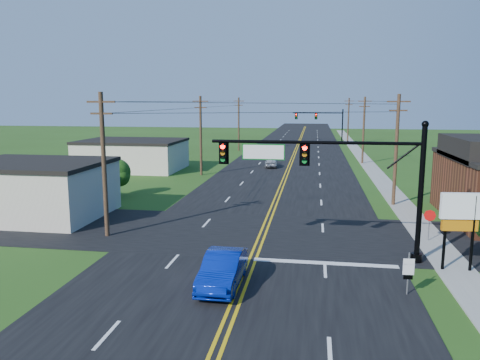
% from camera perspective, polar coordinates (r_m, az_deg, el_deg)
% --- Properties ---
extents(ground, '(260.00, 260.00, 0.00)m').
position_cam_1_polar(ground, '(19.18, -1.84, -16.56)').
color(ground, '#254313').
rests_on(ground, ground).
extents(road_main, '(16.00, 220.00, 0.04)m').
position_cam_1_polar(road_main, '(67.51, 6.19, 2.41)').
color(road_main, black).
rests_on(road_main, ground).
extents(road_cross, '(70.00, 10.00, 0.04)m').
position_cam_1_polar(road_cross, '(30.28, 2.47, -6.56)').
color(road_cross, black).
rests_on(road_cross, ground).
extents(sidewalk, '(2.00, 160.00, 0.08)m').
position_cam_1_polar(sidewalk, '(57.97, 16.10, 0.91)').
color(sidewalk, gray).
rests_on(sidewalk, ground).
extents(signal_mast_main, '(11.30, 0.60, 7.48)m').
position_cam_1_polar(signal_mast_main, '(25.19, 11.34, 0.97)').
color(signal_mast_main, black).
rests_on(signal_mast_main, ground).
extents(signal_mast_far, '(10.98, 0.60, 7.48)m').
position_cam_1_polar(signal_mast_far, '(96.98, 9.80, 7.20)').
color(signal_mast_far, black).
rests_on(signal_mast_far, ground).
extents(cream_bldg_near, '(10.20, 8.20, 4.10)m').
position_cam_1_polar(cream_bldg_near, '(37.51, -23.87, -1.03)').
color(cream_bldg_near, beige).
rests_on(cream_bldg_near, ground).
extents(cream_bldg_far, '(12.20, 9.20, 3.70)m').
position_cam_1_polar(cream_bldg_far, '(59.62, -12.98, 3.04)').
color(cream_bldg_far, beige).
rests_on(cream_bldg_far, ground).
extents(utility_pole_left_a, '(1.80, 0.28, 9.00)m').
position_cam_1_polar(utility_pole_left_a, '(30.02, -16.26, 2.09)').
color(utility_pole_left_a, '#352618').
rests_on(utility_pole_left_a, ground).
extents(utility_pole_left_b, '(1.80, 0.28, 9.00)m').
position_cam_1_polar(utility_pole_left_b, '(53.58, -4.80, 5.61)').
color(utility_pole_left_b, '#352618').
rests_on(utility_pole_left_b, ground).
extents(utility_pole_left_c, '(1.80, 0.28, 9.00)m').
position_cam_1_polar(utility_pole_left_c, '(80.01, -0.16, 6.97)').
color(utility_pole_left_c, '#352618').
rests_on(utility_pole_left_c, ground).
extents(utility_pole_right_a, '(1.80, 0.28, 9.00)m').
position_cam_1_polar(utility_pole_right_a, '(39.61, 18.51, 3.72)').
color(utility_pole_right_a, '#352618').
rests_on(utility_pole_right_a, ground).
extents(utility_pole_right_b, '(1.80, 0.28, 9.00)m').
position_cam_1_polar(utility_pole_right_b, '(65.33, 14.84, 6.04)').
color(utility_pole_right_b, '#352618').
rests_on(utility_pole_right_b, ground).
extents(utility_pole_right_c, '(1.80, 0.28, 9.00)m').
position_cam_1_polar(utility_pole_right_c, '(95.19, 13.07, 7.15)').
color(utility_pole_right_c, '#352618').
rests_on(utility_pole_right_c, ground).
extents(tree_right_back, '(3.00, 3.00, 4.10)m').
position_cam_1_polar(tree_right_back, '(45.12, 25.33, 1.24)').
color(tree_right_back, '#352618').
rests_on(tree_right_back, ground).
extents(tree_left, '(2.40, 2.40, 3.37)m').
position_cam_1_polar(tree_left, '(43.03, -14.75, 0.90)').
color(tree_left, '#352618').
rests_on(tree_left, ground).
extents(blue_car, '(1.69, 4.71, 1.55)m').
position_cam_1_polar(blue_car, '(21.92, -2.11, -10.91)').
color(blue_car, '#061E96').
rests_on(blue_car, ground).
extents(distant_car, '(1.89, 4.00, 1.32)m').
position_cam_1_polar(distant_car, '(60.31, 3.82, 2.19)').
color(distant_car, '#BABBC0').
rests_on(distant_car, ground).
extents(route_sign, '(0.49, 0.09, 1.95)m').
position_cam_1_polar(route_sign, '(22.06, 19.84, -10.36)').
color(route_sign, slate).
rests_on(route_sign, ground).
extents(stop_sign, '(0.70, 0.13, 1.99)m').
position_cam_1_polar(stop_sign, '(30.54, 22.11, -4.40)').
color(stop_sign, slate).
rests_on(stop_sign, ground).
extents(pylon_sign, '(1.97, 0.46, 4.01)m').
position_cam_1_polar(pylon_sign, '(25.52, 25.27, -3.83)').
color(pylon_sign, black).
rests_on(pylon_sign, ground).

